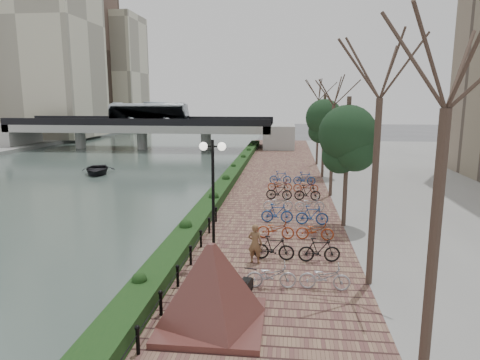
# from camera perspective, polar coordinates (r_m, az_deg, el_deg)

# --- Properties ---
(ground) EXTENTS (220.00, 220.00, 0.00)m
(ground) POSITION_cam_1_polar(r_m,az_deg,el_deg) (15.12, -14.57, -16.63)
(ground) COLOR #59595B
(ground) RESTS_ON ground
(river_water) EXTENTS (30.00, 130.00, 0.02)m
(river_water) POSITION_cam_1_polar(r_m,az_deg,el_deg) (43.07, -21.54, 0.82)
(river_water) COLOR #43544B
(river_water) RESTS_ON ground
(promenade) EXTENTS (8.00, 75.00, 0.50)m
(promenade) POSITION_cam_1_polar(r_m,az_deg,el_deg) (30.73, 4.21, -1.72)
(promenade) COLOR brown
(promenade) RESTS_ON ground
(hedge) EXTENTS (1.10, 56.00, 0.60)m
(hedge) POSITION_cam_1_polar(r_m,az_deg,el_deg) (33.35, -1.46, 0.26)
(hedge) COLOR #123313
(hedge) RESTS_ON promenade
(chain_fence) EXTENTS (0.10, 14.10, 0.70)m
(chain_fence) POSITION_cam_1_polar(r_m,az_deg,el_deg) (16.11, -7.40, -11.28)
(chain_fence) COLOR black
(chain_fence) RESTS_ON promenade
(granite_monument) EXTENTS (4.35, 4.35, 2.42)m
(granite_monument) POSITION_cam_1_polar(r_m,az_deg,el_deg) (12.46, -3.79, -13.67)
(granite_monument) COLOR #4E2123
(granite_monument) RESTS_ON promenade
(lamppost) EXTENTS (1.02, 0.32, 4.87)m
(lamppost) POSITION_cam_1_polar(r_m,az_deg,el_deg) (16.24, -3.63, 0.60)
(lamppost) COLOR black
(lamppost) RESTS_ON promenade
(motorcycle) EXTENTS (0.74, 1.45, 0.87)m
(motorcycle) POSITION_cam_1_polar(r_m,az_deg,el_deg) (14.12, 0.61, -14.10)
(motorcycle) COLOR black
(motorcycle) RESTS_ON promenade
(pedestrian) EXTENTS (0.65, 0.50, 1.58)m
(pedestrian) POSITION_cam_1_polar(r_m,az_deg,el_deg) (16.96, 2.02, -8.46)
(pedestrian) COLOR brown
(pedestrian) RESTS_ON promenade
(bicycle_parking) EXTENTS (2.40, 19.89, 1.00)m
(bicycle_parking) POSITION_cam_1_polar(r_m,az_deg,el_deg) (23.55, 7.22, -3.84)
(bicycle_parking) COLOR #A4A3A8
(bicycle_parking) RESTS_ON promenade
(street_trees) EXTENTS (3.20, 37.12, 6.80)m
(street_trees) POSITION_cam_1_polar(r_m,az_deg,el_deg) (25.55, 12.91, 3.32)
(street_trees) COLOR #392822
(street_trees) RESTS_ON promenade
(bridge) EXTENTS (36.00, 10.77, 6.50)m
(bridge) POSITION_cam_1_polar(r_m,az_deg,el_deg) (60.91, -12.79, 7.19)
(bridge) COLOR #A4A49F
(bridge) RESTS_ON ground
(boat) EXTENTS (4.22, 4.98, 0.88)m
(boat) POSITION_cam_1_polar(r_m,az_deg,el_deg) (41.81, -18.55, 1.36)
(boat) COLOR black
(boat) RESTS_ON river_water
(far_buildings) EXTENTS (35.00, 38.00, 38.00)m
(far_buildings) POSITION_cam_1_polar(r_m,az_deg,el_deg) (91.73, -25.33, 15.53)
(far_buildings) COLOR beige
(far_buildings) RESTS_ON far_bank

